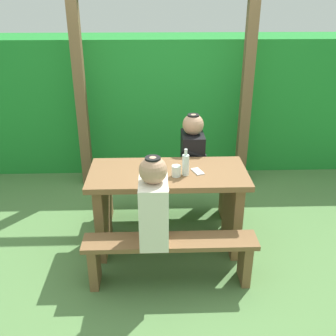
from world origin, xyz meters
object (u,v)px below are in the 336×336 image
Objects in this scene: person_white_shirt at (154,204)px; person_black_coat at (192,151)px; picnic_table at (168,197)px; bottle_left at (186,164)px; drinking_glass at (176,171)px; bench_far at (166,191)px; cell_phone at (198,171)px; bench_near at (170,252)px.

person_white_shirt is 1.11m from person_black_coat.
bottle_left reaches higher than picnic_table.
drinking_glass is 0.10m from bottle_left.
bottle_left is at bearing -75.99° from bench_far.
drinking_glass is at bearing 65.41° from person_white_shirt.
bench_far is at bearing 90.00° from picnic_table.
picnic_table is 0.37m from cell_phone.
person_black_coat is 7.32× the size of drinking_glass.
bench_near is at bearing -90.00° from bench_far.
person_white_shirt reaches higher than bottle_left.
bench_near and bench_far have the same top height.
cell_phone is (0.26, -0.54, 0.48)m from bench_far.
cell_phone is (0.26, 0.51, 0.48)m from bench_near.
person_white_shirt reaches higher than picnic_table.
person_black_coat is (0.26, 0.52, 0.23)m from picnic_table.
drinking_glass is at bearing -83.83° from bench_far.
drinking_glass is (0.07, 0.43, 0.52)m from bench_near.
cell_phone is at bearing 26.55° from bottle_left.
picnic_table is at bearing -90.00° from bench_far.
drinking_glass reaches higher than bench_near.
drinking_glass is at bearing -178.25° from cell_phone.
drinking_glass is 0.70× the size of cell_phone.
person_white_shirt reaches higher than bench_near.
bottle_left is at bearing 71.73° from bench_near.
person_white_shirt is at bearing -114.59° from drinking_glass.
person_black_coat is at bearing 79.00° from bottle_left.
bench_near is 0.74m from bottle_left.
picnic_table is at bearing 90.00° from bench_near.
bench_far is 5.82× the size of bottle_left.
drinking_glass is 0.21m from cell_phone.
cell_phone is at bearing 62.79° from bench_near.
person_black_coat is 5.14× the size of cell_phone.
picnic_table is 0.63m from person_black_coat.
person_black_coat is (0.26, -0.00, 0.45)m from bench_far.
person_black_coat is 0.54m from cell_phone.
person_black_coat is at bearing 69.37° from person_white_shirt.
person_white_shirt is at bearing -121.70° from bottle_left.
bench_far is at bearing 96.17° from drinking_glass.
person_white_shirt is at bearing -110.63° from person_black_coat.
picnic_table reaches higher than bench_far.
person_white_shirt is 5.14× the size of cell_phone.
picnic_table is 0.57m from bench_near.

